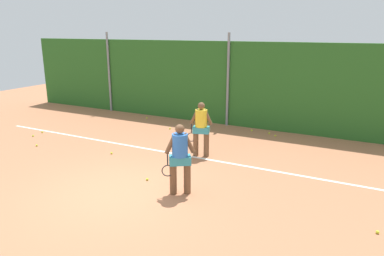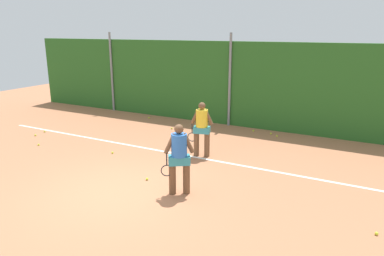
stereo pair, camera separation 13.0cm
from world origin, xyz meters
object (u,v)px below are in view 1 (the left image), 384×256
Objects in this scene: tennis_ball_5 at (112,153)px; tennis_ball_12 at (252,130)px; tennis_ball_3 at (33,136)px; tennis_ball_7 at (147,179)px; tennis_ball_10 at (37,145)px; tennis_ball_11 at (42,132)px; tennis_ball_8 at (269,133)px; tennis_ball_9 at (206,145)px; tennis_ball_4 at (201,132)px; tennis_ball_0 at (147,118)px; tennis_ball_6 at (378,232)px; player_midcourt at (201,126)px; player_foreground_near at (180,156)px; tennis_ball_2 at (275,136)px; tennis_ball_1 at (170,128)px.

tennis_ball_12 is at bearing 55.46° from tennis_ball_5.
tennis_ball_12 is at bearing 32.19° from tennis_ball_3.
tennis_ball_10 is (-4.82, 0.65, 0.00)m from tennis_ball_7.
tennis_ball_8 is at bearing 26.00° from tennis_ball_11.
tennis_ball_9 is 2.54m from tennis_ball_12.
tennis_ball_4 and tennis_ball_12 have the same top height.
tennis_ball_11 is 7.88m from tennis_ball_12.
tennis_ball_9 is at bearing -30.27° from tennis_ball_0.
tennis_ball_4 is at bearing -145.44° from tennis_ball_12.
tennis_ball_8 is 1.00× the size of tennis_ball_12.
tennis_ball_10 is (-10.09, 0.72, 0.00)m from tennis_ball_6.
tennis_ball_3 is 11.21m from tennis_ball_6.
tennis_ball_4 is 1.00× the size of tennis_ball_6.
tennis_ball_0 is 1.00× the size of tennis_ball_11.
tennis_ball_0 is 4.60m from tennis_ball_5.
tennis_ball_7 is 3.23m from tennis_ball_9.
tennis_ball_4 is 5.69m from tennis_ball_10.
tennis_ball_8 is 1.00× the size of tennis_ball_10.
tennis_ball_5 is 3.90m from tennis_ball_11.
player_midcourt is 25.25× the size of tennis_ball_9.
tennis_ball_3 is at bearing -162.71° from tennis_ball_9.
player_foreground_near reaches higher than tennis_ball_12.
player_foreground_near reaches higher than tennis_ball_5.
tennis_ball_2 is at bearing 17.87° from tennis_ball_4.
player_midcourt is at bearing -116.25° from tennis_ball_2.
tennis_ball_2 is at bearing -15.86° from tennis_ball_12.
tennis_ball_2 is 1.00× the size of tennis_ball_8.
tennis_ball_9 is at bearing -58.07° from tennis_ball_4.
player_midcourt is at bearing -108.80° from player_foreground_near.
tennis_ball_0 is 1.00× the size of tennis_ball_9.
tennis_ball_3 is (-7.77, -4.00, 0.00)m from tennis_ball_2.
player_midcourt is 5.48m from tennis_ball_6.
tennis_ball_2 is (3.88, 0.89, 0.00)m from tennis_ball_1.
tennis_ball_10 is (-6.75, -4.71, 0.00)m from tennis_ball_2.
tennis_ball_10 is (-4.97, -2.58, 0.00)m from tennis_ball_9.
player_foreground_near is 25.53× the size of tennis_ball_2.
tennis_ball_2 is 1.00× the size of tennis_ball_10.
tennis_ball_3 is 8.60m from tennis_ball_8.
tennis_ball_4 is 1.00× the size of tennis_ball_9.
tennis_ball_0 is 1.00× the size of tennis_ball_4.
tennis_ball_4 is (-1.07, 2.23, -0.90)m from player_midcourt.
tennis_ball_2 is at bearing 70.21° from tennis_ball_7.
tennis_ball_3 is 1.00× the size of tennis_ball_5.
tennis_ball_4 is at bearing 66.46° from tennis_ball_5.
tennis_ball_1 and tennis_ball_5 have the same top height.
tennis_ball_5 is 2.42m from tennis_ball_7.
tennis_ball_0 is at bearing -178.11° from tennis_ball_12.
player_midcourt reaches higher than tennis_ball_3.
tennis_ball_5 is at bearing -137.96° from tennis_ball_9.
tennis_ball_2 is 0.35m from tennis_ball_8.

